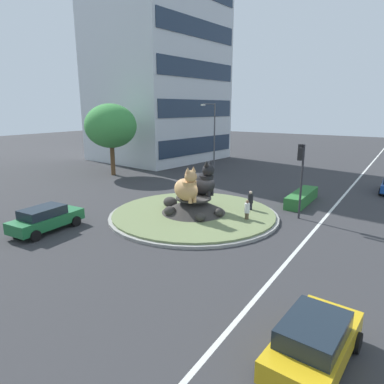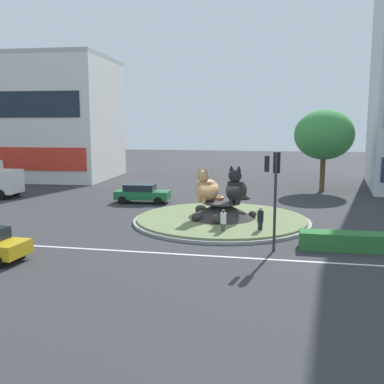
{
  "view_description": "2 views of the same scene",
  "coord_description": "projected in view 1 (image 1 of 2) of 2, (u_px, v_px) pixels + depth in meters",
  "views": [
    {
      "loc": [
        -18.76,
        -12.08,
        7.26
      ],
      "look_at": [
        -0.79,
        -0.38,
        1.93
      ],
      "focal_mm": 31.74,
      "sensor_mm": 36.0,
      "label": 1
    },
    {
      "loc": [
        3.7,
        -28.38,
        6.32
      ],
      "look_at": [
        -1.89,
        -0.38,
        1.98
      ],
      "focal_mm": 41.74,
      "sensor_mm": 36.0,
      "label": 2
    }
  ],
  "objects": [
    {
      "name": "broadleaf_tree_behind_island",
      "position": [
        111.0,
        126.0,
        36.56
      ],
      "size": [
        5.55,
        5.55,
        7.73
      ],
      "color": "brown",
      "rests_on": "ground"
    },
    {
      "name": "roundabout_island",
      "position": [
        193.0,
        211.0,
        23.31
      ],
      "size": [
        11.52,
        11.52,
        1.35
      ],
      "color": "gray",
      "rests_on": "ground"
    },
    {
      "name": "cat_statue_black",
      "position": [
        203.0,
        182.0,
        23.55
      ],
      "size": [
        1.63,
        2.4,
        2.44
      ],
      "rotation": [
        0.0,
        0.0,
        -1.65
      ],
      "color": "black",
      "rests_on": "roundabout_island"
    },
    {
      "name": "streetlight_arm",
      "position": [
        213.0,
        133.0,
        37.8
      ],
      "size": [
        2.38,
        0.47,
        7.76
      ],
      "rotation": [
        0.0,
        0.0,
        3.01
      ],
      "color": "#4C4C51",
      "rests_on": "ground"
    },
    {
      "name": "parked_car_right",
      "position": [
        314.0,
        341.0,
        9.67
      ],
      "size": [
        4.13,
        2.23,
        1.53
      ],
      "rotation": [
        0.0,
        0.0,
        -0.08
      ],
      "color": "gold",
      "rests_on": "ground"
    },
    {
      "name": "traffic_light_mast",
      "position": [
        301.0,
        165.0,
        22.05
      ],
      "size": [
        0.77,
        0.48,
        4.98
      ],
      "rotation": [
        0.0,
        0.0,
        1.44
      ],
      "color": "#2D2D33",
      "rests_on": "ground"
    },
    {
      "name": "sedan_on_far_lane",
      "position": [
        46.0,
        218.0,
        20.38
      ],
      "size": [
        4.47,
        2.13,
        1.52
      ],
      "rotation": [
        0.0,
        0.0,
        0.06
      ],
      "color": "#1E6B38",
      "rests_on": "ground"
    },
    {
      "name": "clipped_hedge_strip",
      "position": [
        302.0,
        198.0,
        26.48
      ],
      "size": [
        5.24,
        1.2,
        0.9
      ],
      "primitive_type": "cube",
      "color": "#2D7033",
      "rests_on": "ground"
    },
    {
      "name": "office_tower",
      "position": [
        157.0,
        36.0,
        46.15
      ],
      "size": [
        17.24,
        16.31,
        33.56
      ],
      "rotation": [
        0.0,
        0.0,
        -0.11
      ],
      "color": "silver",
      "rests_on": "ground"
    },
    {
      "name": "pedestrian_white_shirt",
      "position": [
        247.0,
        211.0,
        21.72
      ],
      "size": [
        0.33,
        0.33,
        1.56
      ],
      "rotation": [
        0.0,
        0.0,
        4.51
      ],
      "color": "brown",
      "rests_on": "ground"
    },
    {
      "name": "lane_centreline",
      "position": [
        307.0,
        239.0,
        19.33
      ],
      "size": [
        112.0,
        0.2,
        0.01
      ],
      "primitive_type": "cube",
      "color": "silver",
      "rests_on": "ground"
    },
    {
      "name": "pedestrian_black_shirt",
      "position": [
        250.0,
        202.0,
        23.73
      ],
      "size": [
        0.36,
        0.36,
        1.66
      ],
      "rotation": [
        0.0,
        0.0,
        0.35
      ],
      "color": "black",
      "rests_on": "ground"
    },
    {
      "name": "cat_statue_calico",
      "position": [
        187.0,
        188.0,
        22.01
      ],
      "size": [
        2.14,
        2.39,
        2.3
      ],
      "rotation": [
        0.0,
        0.0,
        -1.95
      ],
      "color": "tan",
      "rests_on": "roundabout_island"
    },
    {
      "name": "ground_plane",
      "position": [
        194.0,
        216.0,
        23.4
      ],
      "size": [
        160.0,
        160.0,
        0.0
      ],
      "primitive_type": "plane",
      "color": "#333335"
    }
  ]
}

